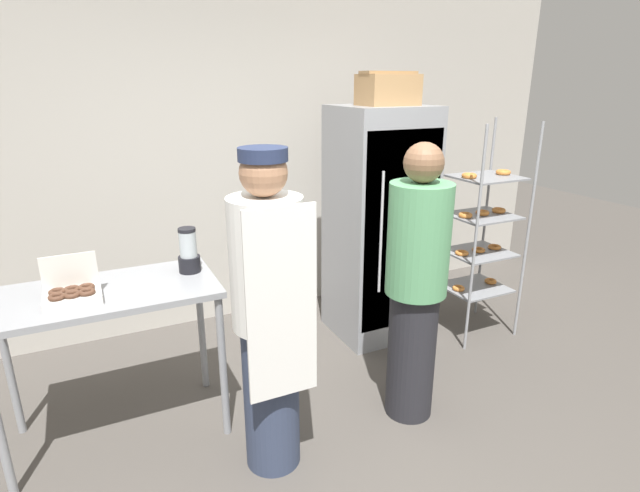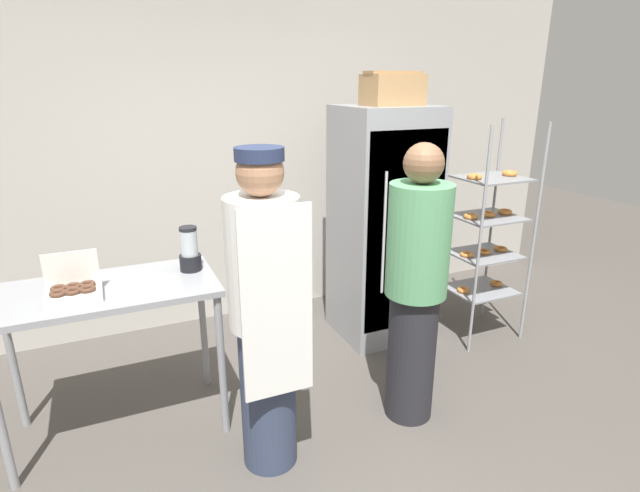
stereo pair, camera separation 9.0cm
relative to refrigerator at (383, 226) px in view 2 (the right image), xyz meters
name	(u,v)px [view 2 (the right image)]	position (x,y,z in m)	size (l,w,h in m)	color
ground_plane	(386,490)	(-0.84, -1.53, -0.92)	(14.00, 14.00, 0.00)	#4C4742
back_wall	(245,138)	(-0.84, 0.88, 0.63)	(6.40, 0.12, 3.10)	#B7B2A8
refrigerator	(383,226)	(0.00, 0.00, 0.00)	(0.69, 0.67, 1.83)	gray
baking_rack	(486,234)	(0.73, -0.35, -0.06)	(0.55, 0.49, 1.73)	#93969B
prep_counter	(108,306)	(-2.04, -0.47, -0.11)	(1.19, 0.62, 0.92)	gray
donut_box	(73,291)	(-2.19, -0.57, 0.05)	(0.27, 0.19, 0.23)	silver
blender_pitcher	(190,251)	(-1.56, -0.39, 0.13)	(0.13, 0.13, 0.27)	black
cardboard_storage_box	(392,89)	(0.00, -0.05, 1.03)	(0.41, 0.29, 0.24)	#A87F51
person_baker	(266,313)	(-1.32, -1.07, -0.02)	(0.36, 0.38, 1.72)	#333D56
person_customer	(416,287)	(-0.39, -1.03, -0.05)	(0.36, 0.36, 1.70)	#232328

